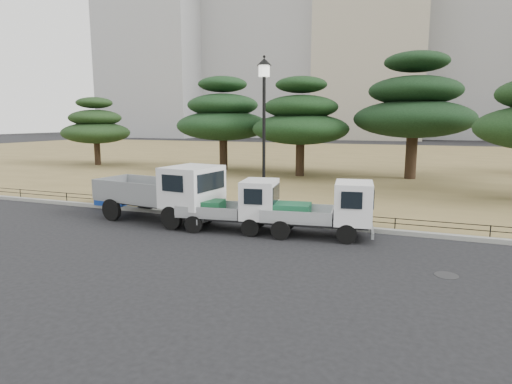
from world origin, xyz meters
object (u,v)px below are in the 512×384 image
at_px(truck_large, 164,190).
at_px(street_lamp, 264,112).
at_px(truck_kei_rear, 326,209).
at_px(truck_kei_front, 236,205).
at_px(tarp_pile, 115,196).

xyz_separation_m(truck_large, street_lamp, (3.65, 1.47, 3.04)).
distance_m(truck_kei_rear, street_lamp, 4.61).
bearing_deg(truck_kei_rear, truck_large, 171.79).
height_order(truck_kei_rear, street_lamp, street_lamp).
xyz_separation_m(truck_kei_rear, street_lamp, (-2.80, 1.51, 3.33)).
relative_size(truck_kei_front, tarp_pile, 2.44).
bearing_deg(truck_kei_rear, truck_kei_front, 177.51).
bearing_deg(truck_large, street_lamp, 29.35).
relative_size(truck_kei_front, street_lamp, 0.61).
height_order(truck_kei_rear, tarp_pile, truck_kei_rear).
height_order(truck_large, truck_kei_front, truck_large).
distance_m(truck_kei_rear, tarp_pile, 10.23).
bearing_deg(tarp_pile, truck_large, -22.37).
bearing_deg(truck_large, truck_kei_rear, 7.06).
relative_size(truck_large, street_lamp, 0.88).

